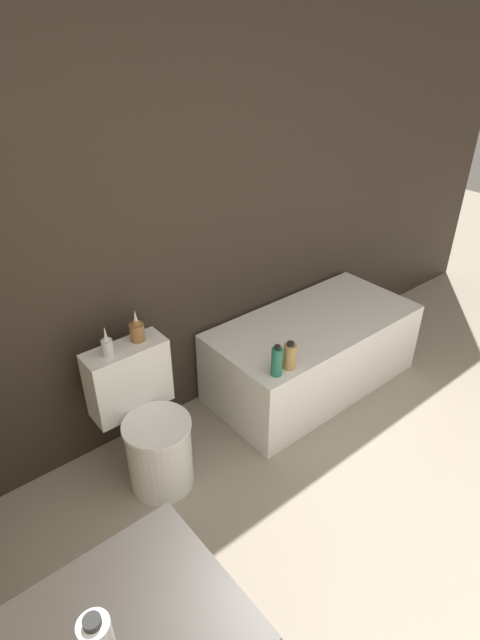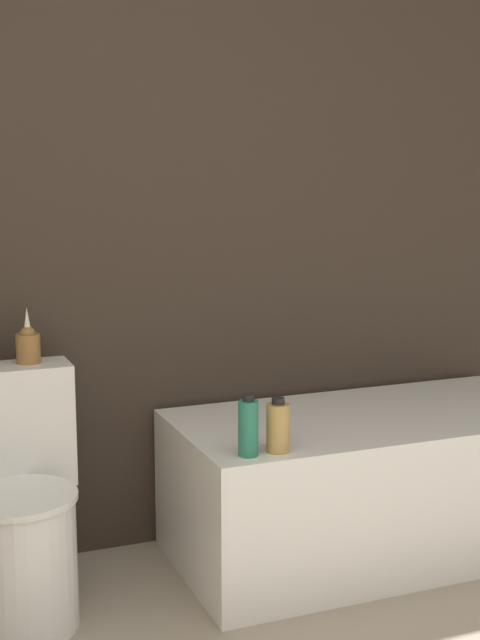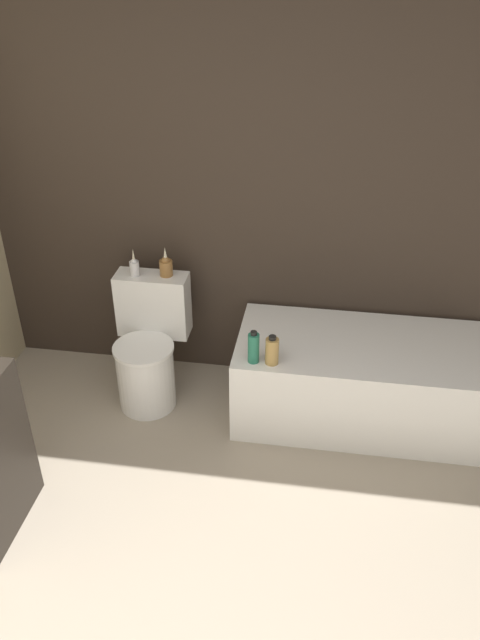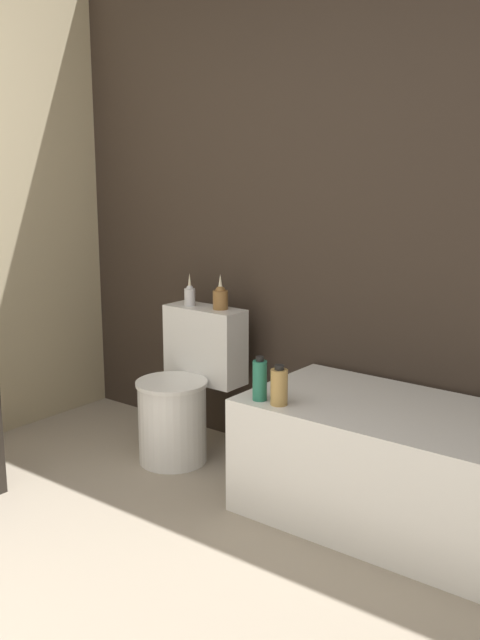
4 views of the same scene
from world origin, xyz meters
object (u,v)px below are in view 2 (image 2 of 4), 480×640
object	(u,v)px
vase_silver	(28,344)
shampoo_bottle_tall	(248,427)
bathtub	(372,482)
shampoo_bottle_short	(278,427)
toilet	(13,508)

from	to	relation	value
vase_silver	shampoo_bottle_tall	size ratio (longest dim) A/B	0.95
bathtub	shampoo_bottle_short	bearing A→B (deg)	-152.03
toilet	vase_silver	bearing A→B (deg)	62.88
bathtub	shampoo_bottle_short	world-z (taller)	shampoo_bottle_short
toilet	shampoo_bottle_tall	distance (m)	0.77
bathtub	shampoo_bottle_tall	size ratio (longest dim) A/B	7.44
shampoo_bottle_tall	vase_silver	bearing A→B (deg)	142.51
shampoo_bottle_tall	shampoo_bottle_short	size ratio (longest dim) A/B	1.12
toilet	shampoo_bottle_tall	size ratio (longest dim) A/B	3.96
bathtub	vase_silver	xyz separation A→B (m)	(-1.18, 0.18, 0.56)
shampoo_bottle_tall	shampoo_bottle_short	distance (m)	0.10
vase_silver	shampoo_bottle_tall	world-z (taller)	vase_silver
bathtub	shampoo_bottle_short	distance (m)	0.65
toilet	shampoo_bottle_short	world-z (taller)	toilet
bathtub	toilet	xyz separation A→B (m)	(-1.27, 0.01, 0.08)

